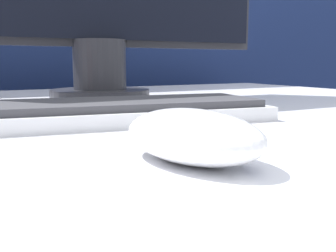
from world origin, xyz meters
TOP-DOWN VIEW (x-y plane):
  - partition_panel at (0.00, 0.67)m, footprint 5.00×0.03m
  - computer_mouse_near at (0.01, -0.25)m, footprint 0.09×0.12m
  - keyboard at (-0.00, -0.05)m, footprint 0.43×0.18m

SIDE VIEW (x-z plane):
  - partition_panel at x=0.00m, z-range 0.00..1.38m
  - keyboard at x=0.00m, z-range 0.74..0.77m
  - computer_mouse_near at x=0.01m, z-range 0.75..0.78m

